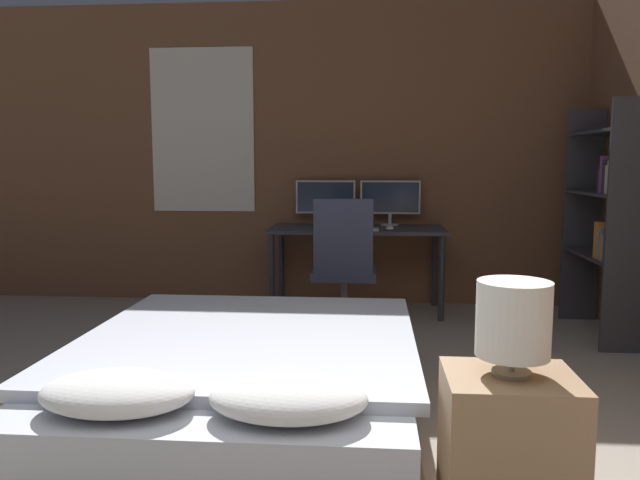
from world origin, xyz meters
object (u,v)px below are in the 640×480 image
object	(u,v)px
desk	(357,238)
bookshelf	(610,210)
office_chair	(344,280)
bed	(245,388)
keyboard	(356,229)
monitor_left	(325,199)
bedside_lamp	(513,320)
nightstand	(508,461)
monitor_right	(390,199)
computer_mouse	(390,228)

from	to	relation	value
desk	bookshelf	world-z (taller)	bookshelf
office_chair	bed	bearing A→B (deg)	-102.23
desk	keyboard	xyz separation A→B (m)	(-0.00, -0.22, 0.09)
bed	monitor_left	size ratio (longest dim) A/B	3.75
bed	office_chair	bearing A→B (deg)	77.77
bedside_lamp	bookshelf	distance (m)	2.87
bedside_lamp	keyboard	bearing A→B (deg)	100.81
bed	bedside_lamp	distance (m)	1.39
nightstand	bedside_lamp	world-z (taller)	bedside_lamp
bed	bedside_lamp	bearing A→B (deg)	-35.79
office_chair	bedside_lamp	bearing A→B (deg)	-75.29
monitor_left	bookshelf	world-z (taller)	bookshelf
keyboard	bookshelf	bearing A→B (deg)	-14.76
nightstand	bedside_lamp	xyz separation A→B (m)	(0.00, 0.00, 0.48)
keyboard	office_chair	size ratio (longest dim) A/B	0.36
monitor_right	monitor_left	bearing A→B (deg)	180.00
monitor_right	bookshelf	size ratio (longest dim) A/B	0.31
nightstand	keyboard	size ratio (longest dim) A/B	1.60
nightstand	monitor_right	bearing A→B (deg)	94.87
office_chair	keyboard	bearing A→B (deg)	82.50
monitor_right	computer_mouse	xyz separation A→B (m)	(-0.01, -0.45, -0.21)
bedside_lamp	computer_mouse	bearing A→B (deg)	95.81
nightstand	keyboard	distance (m)	3.16
monitor_right	keyboard	world-z (taller)	monitor_right
keyboard	bookshelf	distance (m)	1.89
monitor_left	office_chair	distance (m)	1.16
bedside_lamp	monitor_left	distance (m)	3.63
keyboard	computer_mouse	xyz separation A→B (m)	(0.27, 0.00, 0.01)
bed	nightstand	distance (m)	1.28
keyboard	bookshelf	world-z (taller)	bookshelf
desk	monitor_right	size ratio (longest dim) A/B	2.82
bed	computer_mouse	bearing A→B (deg)	72.55
office_chair	desk	bearing A→B (deg)	84.61
bed	monitor_left	distance (m)	2.86
monitor_left	monitor_right	xyz separation A→B (m)	(0.57, 0.00, 0.00)
bed	keyboard	size ratio (longest dim) A/B	5.38
bedside_lamp	monitor_right	distance (m)	3.53
monitor_left	computer_mouse	world-z (taller)	monitor_left
bookshelf	office_chair	bearing A→B (deg)	-177.63
bookshelf	bed	bearing A→B (deg)	-141.06
bedside_lamp	monitor_left	xyz separation A→B (m)	(-0.87, 3.51, 0.18)
bookshelf	bedside_lamp	bearing A→B (deg)	-115.49
monitor_left	computer_mouse	bearing A→B (deg)	-38.48
monitor_left	monitor_right	size ratio (longest dim) A/B	1.00
monitor_right	office_chair	xyz separation A→B (m)	(-0.36, -1.00, -0.54)
nightstand	computer_mouse	size ratio (longest dim) A/B	8.41
computer_mouse	bookshelf	xyz separation A→B (m)	(1.55, -0.48, 0.20)
bed	bookshelf	xyz separation A→B (m)	(2.28, 1.84, 0.71)
office_chair	nightstand	bearing A→B (deg)	-75.29
bedside_lamp	bookshelf	bearing A→B (deg)	64.51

